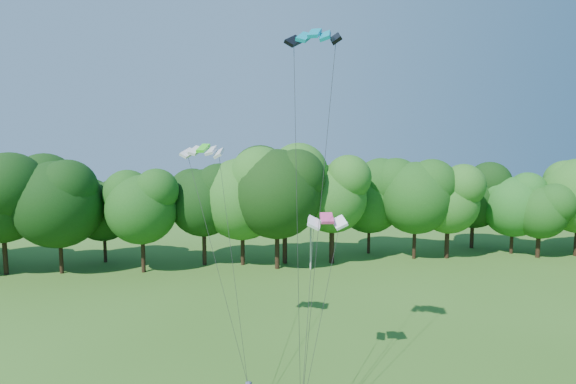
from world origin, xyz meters
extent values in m
cylinder|color=#B3B3AA|center=(4.46, 31.93, 3.72)|extent=(0.19, 0.19, 7.45)
cube|color=#B3B3AA|center=(4.46, 31.93, 7.26)|extent=(1.44, 0.54, 0.08)
cube|color=#058AA4|center=(-0.01, 7.41, 18.28)|extent=(2.71, 1.94, 0.66)
cube|color=#39E622|center=(-5.51, 13.11, 12.92)|extent=(2.66, 1.83, 0.53)
cube|color=#E13E81|center=(0.98, 8.88, 9.32)|extent=(2.09, 1.12, 0.49)
cylinder|color=#332613|center=(0.99, 32.71, 2.59)|extent=(0.53, 0.53, 5.19)
ellipsoid|color=black|center=(0.99, 32.71, 9.43)|extent=(10.37, 10.37, 11.31)
cylinder|color=black|center=(29.87, 35.55, 1.98)|extent=(0.44, 0.44, 3.96)
ellipsoid|color=#1D571A|center=(29.87, 35.55, 7.20)|extent=(7.92, 7.92, 8.64)
camera|label=1|loc=(-4.11, -13.72, 13.11)|focal=28.00mm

